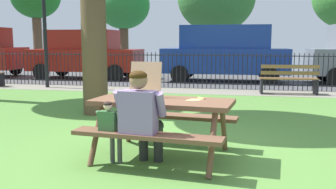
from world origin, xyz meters
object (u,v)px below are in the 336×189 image
object	(u,v)px
lamp_post_walkway	(44,12)
parked_car_center	(225,52)
child_at_table	(110,127)
park_bench_center	(289,80)
parked_car_left	(85,54)
pizza_box_open	(142,92)
far_tree_midleft	(123,6)
adult_at_table	(141,115)
pizza_slice_on_table	(196,99)
picnic_table_foreground	(162,113)

from	to	relation	value
lamp_post_walkway	parked_car_center	distance (m)	6.50
child_at_table	park_bench_center	bearing A→B (deg)	67.89
parked_car_left	parked_car_center	bearing A→B (deg)	0.01
pizza_box_open	parked_car_center	distance (m)	9.57
pizza_box_open	far_tree_midleft	size ratio (longest dim) A/B	0.11
pizza_box_open	parked_car_center	xyz separation A→B (m)	(0.61, 9.55, 0.24)
adult_at_table	parked_car_left	size ratio (longest dim) A/B	0.27
pizza_slice_on_table	pizza_box_open	bearing A→B (deg)	-173.85
park_bench_center	lamp_post_walkway	xyz separation A→B (m)	(-7.61, 0.12, 2.02)
picnic_table_foreground	pizza_slice_on_table	distance (m)	0.47
parked_car_left	pizza_slice_on_table	bearing A→B (deg)	-59.20
parked_car_center	child_at_table	bearing A→B (deg)	-94.96
picnic_table_foreground	parked_car_center	distance (m)	9.60
picnic_table_foreground	parked_car_left	xyz separation A→B (m)	(-5.22, 9.58, 0.41)
parked_car_center	lamp_post_walkway	bearing A→B (deg)	-152.41
park_bench_center	parked_car_center	bearing A→B (deg)	122.79
parked_car_left	far_tree_midleft	world-z (taller)	far_tree_midleft
park_bench_center	parked_car_center	xyz separation A→B (m)	(-1.97, 3.06, 0.68)
parked_car_center	picnic_table_foreground	bearing A→B (deg)	-92.01
pizza_box_open	child_at_table	world-z (taller)	pizza_box_open
picnic_table_foreground	far_tree_midleft	size ratio (longest dim) A/B	0.41
pizza_box_open	parked_car_center	bearing A→B (deg)	86.37
parked_car_center	far_tree_midleft	size ratio (longest dim) A/B	0.98
adult_at_table	park_bench_center	xyz separation A→B (m)	(2.45, 7.01, -0.24)
park_bench_center	far_tree_midleft	xyz separation A→B (m)	(-7.69, 8.63, 2.94)
pizza_slice_on_table	child_at_table	xyz separation A→B (m)	(-0.96, -0.58, -0.28)
parked_car_center	far_tree_midleft	world-z (taller)	far_tree_midleft
pizza_box_open	far_tree_midleft	world-z (taller)	far_tree_midleft
child_at_table	parked_car_center	size ratio (longest dim) A/B	0.18
picnic_table_foreground	adult_at_table	size ratio (longest dim) A/B	1.64
parked_car_left	park_bench_center	bearing A→B (deg)	-22.12
adult_at_table	park_bench_center	size ratio (longest dim) A/B	0.73
pizza_slice_on_table	child_at_table	bearing A→B (deg)	-148.94
park_bench_center	adult_at_table	bearing A→B (deg)	-109.30
park_bench_center	far_tree_midleft	world-z (taller)	far_tree_midleft
picnic_table_foreground	child_at_table	bearing A→B (deg)	-138.23
parked_car_left	parked_car_center	world-z (taller)	parked_car_center
adult_at_table	lamp_post_walkway	size ratio (longest dim) A/B	0.30
parked_car_left	parked_car_center	size ratio (longest dim) A/B	0.96
child_at_table	parked_car_left	distance (m)	11.11
lamp_post_walkway	far_tree_midleft	size ratio (longest dim) A/B	0.85
parked_car_center	far_tree_midleft	bearing A→B (deg)	135.76
child_at_table	parked_car_left	bearing A→B (deg)	114.98
pizza_box_open	parked_car_left	distance (m)	10.76
lamp_post_walkway	pizza_box_open	bearing A→B (deg)	-52.72
pizza_box_open	parked_car_center	world-z (taller)	parked_car_center
picnic_table_foreground	parked_car_left	size ratio (longest dim) A/B	0.44
pizza_box_open	lamp_post_walkway	distance (m)	8.45
parked_car_center	pizza_slice_on_table	bearing A→B (deg)	-89.45
parked_car_left	parked_car_center	xyz separation A→B (m)	(5.56, 0.00, 0.09)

